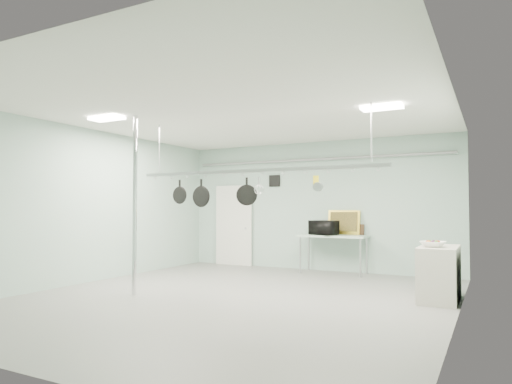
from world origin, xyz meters
The scene contains 25 objects.
floor centered at (0.00, 0.00, 0.00)m, with size 8.00×8.00×0.00m, color gray.
ceiling centered at (0.00, 0.00, 3.19)m, with size 7.00×8.00×0.02m, color silver.
back_wall centered at (0.00, 3.99, 1.60)m, with size 7.00×0.02×3.20m, color #9FBFB1.
right_wall centered at (3.49, 0.00, 1.60)m, with size 0.02×8.00×3.20m, color #9FBFB1.
door centered at (-2.30, 3.94, 1.05)m, with size 1.10×0.10×2.20m, color silver.
wall_vent centered at (-1.10, 3.97, 2.25)m, with size 0.30×0.04×0.30m, color black.
conduit_pipe centered at (0.00, 3.90, 2.75)m, with size 0.07×0.07×6.60m, color gray.
chrome_pole centered at (-1.70, -0.60, 1.60)m, with size 0.08×0.08×3.20m, color silver.
prep_table centered at (0.60, 3.60, 0.83)m, with size 1.60×0.70×0.91m.
side_cabinet centered at (3.15, 1.40, 0.45)m, with size 0.60×1.20×0.90m, color beige.
pot_rack centered at (0.20, 0.30, 2.23)m, with size 4.80×0.06×1.00m.
light_panel_left centered at (-2.20, -0.80, 3.16)m, with size 0.65×0.30×0.05m, color white.
light_panel_right centered at (2.40, 0.60, 3.16)m, with size 0.65×0.30×0.05m, color white.
microwave centered at (0.42, 3.47, 1.08)m, with size 0.62×0.42×0.34m, color black.
coffee_canister centered at (0.52, 3.54, 1.01)m, with size 0.18×0.18×0.21m, color white.
painting_large centered at (0.78, 3.90, 1.20)m, with size 0.78×0.05×0.58m, color yellow.
painting_small centered at (1.11, 3.90, 1.03)m, with size 0.30×0.04×0.25m, color #301F10.
fruit_bowl centered at (3.08, 1.20, 0.95)m, with size 0.39×0.39×0.10m, color white.
skillet_left centered at (-1.39, 0.30, 1.86)m, with size 0.33×0.06×0.44m, color black, non-canonical shape.
skillet_mid centered at (-0.89, 0.30, 1.82)m, with size 0.40×0.06×0.54m, color black, non-canonical shape.
skillet_right centered at (0.08, 0.30, 1.84)m, with size 0.37×0.06×0.49m, color black, non-canonical shape.
whisk centered at (0.33, 0.30, 1.92)m, with size 0.17×0.17×0.32m, color #B4B4B9, non-canonical shape.
grater centered at (1.38, 0.30, 1.97)m, with size 0.09×0.02×0.22m, color #C2CA17, non-canonical shape.
saucepan centered at (1.42, 0.30, 1.94)m, with size 0.15×0.10×0.28m, color #BBBCC0, non-canonical shape.
fruit_cluster centered at (3.08, 1.20, 0.99)m, with size 0.24×0.24×0.09m, color #9D1E0E, non-canonical shape.
Camera 1 is at (3.97, -6.80, 1.54)m, focal length 32.00 mm.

